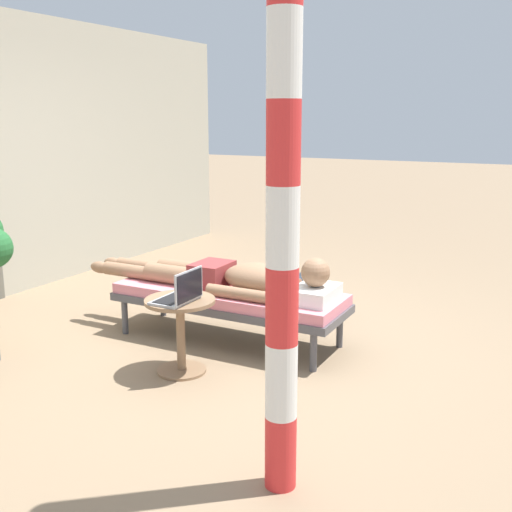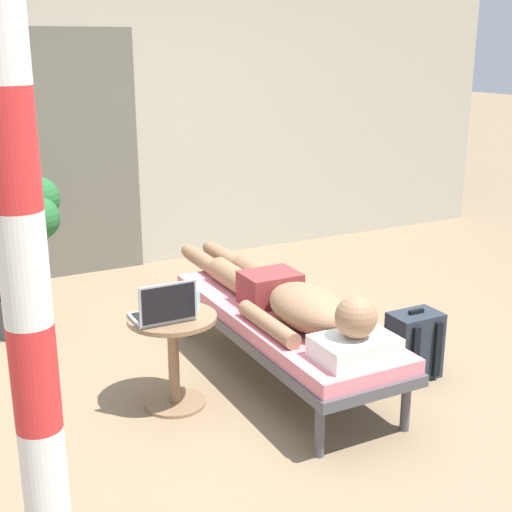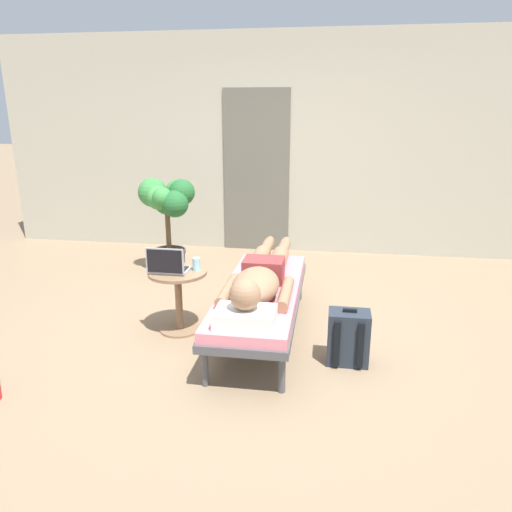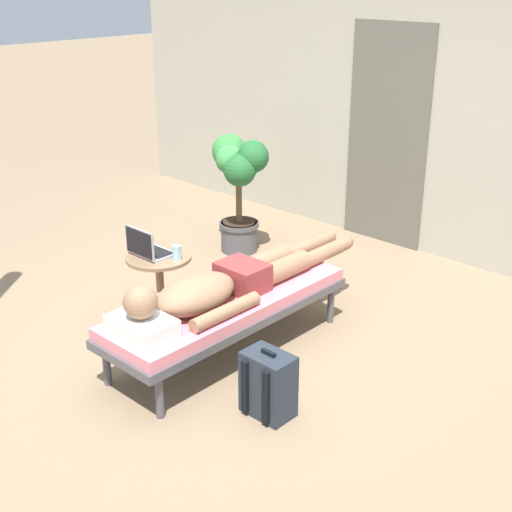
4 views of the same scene
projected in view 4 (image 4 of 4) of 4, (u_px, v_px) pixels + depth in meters
name	position (u px, v px, depth m)	size (l,w,h in m)	color
ground_plane	(205.00, 348.00, 4.89)	(40.00, 40.00, 0.00)	#8C7256
house_wall_back	(439.00, 105.00, 6.11)	(7.60, 0.20, 2.70)	#B2AD99
house_door_panel	(387.00, 137.00, 6.44)	(0.84, 0.03, 2.04)	#625F54
lounge_chair	(227.00, 306.00, 4.72)	(0.62, 1.85, 0.42)	#4C4C51
person_reclining	(223.00, 285.00, 4.63)	(0.53, 2.17, 0.32)	white
side_table	(160.00, 277.00, 5.14)	(0.48, 0.48, 0.52)	#8C6B4C
laptop	(147.00, 248.00, 5.06)	(0.31, 0.24, 0.23)	#A5A8AD
drink_glass	(177.00, 253.00, 4.99)	(0.06, 0.06, 0.11)	#99D8E5
backpack	(269.00, 385.00, 4.10)	(0.30, 0.26, 0.42)	#262D38
potted_plant	(239.00, 175.00, 6.30)	(0.65, 0.52, 1.07)	#4C4C51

